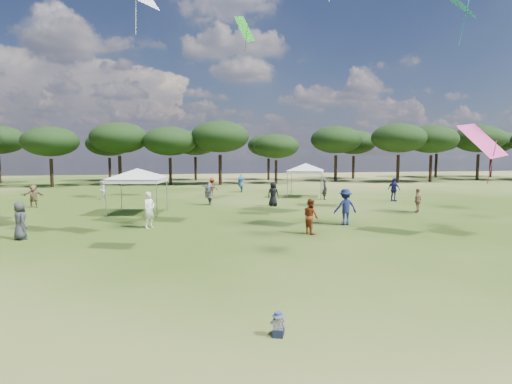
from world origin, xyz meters
TOP-DOWN VIEW (x-y plane):
  - ground at (0.00, 0.00)m, footprint 140.00×140.00m
  - tree_line at (2.39, 47.41)m, footprint 108.78×17.63m
  - tent_left at (-4.58, 20.76)m, footprint 6.31×6.31m
  - tent_right at (8.74, 28.29)m, footprint 5.46×5.46m
  - toddler at (-0.42, 1.78)m, footprint 0.39×0.43m
  - festival_crowd at (0.22, 23.23)m, footprint 29.10×23.19m

SIDE VIEW (x-z plane):
  - ground at x=0.00m, z-range 0.00..0.00m
  - toddler at x=-0.42m, z-range -0.03..0.50m
  - festival_crowd at x=0.22m, z-range -0.09..1.83m
  - tent_left at x=-4.58m, z-range 1.15..4.30m
  - tent_right at x=8.74m, z-range 1.18..4.39m
  - tree_line at x=2.39m, z-range 1.54..9.31m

